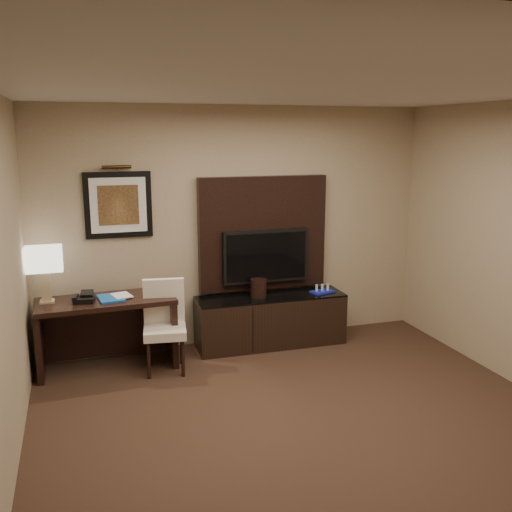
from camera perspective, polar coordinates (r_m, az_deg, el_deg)
name	(u,v)px	position (r m, az deg, el deg)	size (l,w,h in m)	color
floor	(323,447)	(4.72, 6.76, -18.42)	(4.50, 5.00, 0.01)	#352118
ceiling	(333,87)	(4.08, 7.75, 16.38)	(4.50, 5.00, 0.01)	silver
wall_back	(236,227)	(6.51, -2.00, 2.96)	(4.50, 0.01, 2.70)	tan
desk	(108,333)	(6.14, -14.62, -7.49)	(1.38, 0.59, 0.74)	black
credenza	(271,320)	(6.58, 1.46, -6.44)	(1.70, 0.47, 0.59)	black
tv_wall_panel	(263,233)	(6.55, 0.68, 2.32)	(1.50, 0.12, 1.30)	black
tv	(265,256)	(6.50, 0.95, 0.00)	(1.00, 0.08, 0.60)	black
artwork	(118,205)	(6.22, -13.61, 4.99)	(0.70, 0.04, 0.70)	black
picture_light	(117,167)	(6.15, -13.77, 8.65)	(0.04, 0.04, 0.30)	#3B2512
desk_chair	(165,330)	(5.89, -9.10, -7.35)	(0.42, 0.48, 0.88)	#EFDDC7
table_lamp	(45,275)	(6.01, -20.35, -1.77)	(0.35, 0.20, 0.57)	tan
desk_phone	(84,297)	(5.96, -16.81, -3.97)	(0.20, 0.18, 0.10)	black
blue_folder	(111,298)	(6.00, -14.31, -4.10)	(0.24, 0.32, 0.02)	#174D97
book	(113,287)	(6.00, -14.14, -3.03)	(0.18, 0.02, 0.24)	tan
water_bottle	(149,287)	(6.07, -10.68, -3.06)	(0.05, 0.05, 0.16)	silver
ice_bucket	(259,288)	(6.42, 0.26, -3.22)	(0.18, 0.18, 0.21)	black
minibar_tray	(322,288)	(6.65, 6.64, -3.24)	(0.27, 0.16, 0.10)	#1A25AC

